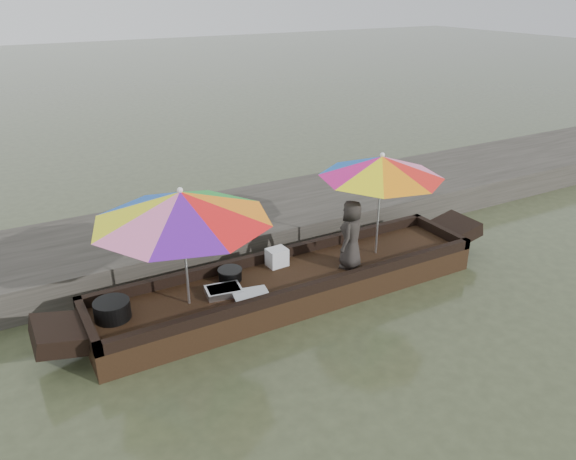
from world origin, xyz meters
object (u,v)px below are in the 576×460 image
boat_hull (291,286)px  tray_crayfish (224,291)px  tray_scallop (251,295)px  cooking_pot (112,310)px  vendor (351,234)px  umbrella_stern (379,205)px  charcoal_grill (230,275)px  supply_bag (277,257)px  umbrella_bow (185,248)px

boat_hull → tray_crayfish: bearing=-179.4°
boat_hull → tray_scallop: (-0.75, -0.25, 0.21)m
cooking_pot → tray_scallop: bearing=-12.6°
vendor → umbrella_stern: umbrella_stern is taller
cooking_pot → umbrella_stern: size_ratio=0.24×
charcoal_grill → vendor: size_ratio=0.31×
supply_bag → umbrella_stern: bearing=-13.6°
umbrella_bow → boat_hull: bearing=0.0°
charcoal_grill → vendor: (1.66, -0.48, 0.43)m
vendor → umbrella_bow: (-2.36, 0.18, 0.27)m
cooking_pot → tray_crayfish: 1.41m
tray_crayfish → vendor: 1.95m
tray_crayfish → tray_scallop: (0.27, -0.24, -0.01)m
cooking_pot → vendor: (3.28, -0.30, 0.39)m
tray_scallop → umbrella_bow: 1.08m
cooking_pot → tray_scallop: (1.67, -0.37, -0.08)m
cooking_pot → supply_bag: 2.40m
boat_hull → charcoal_grill: 0.89m
tray_crayfish → tray_scallop: 0.37m
umbrella_bow → vendor: bearing=-4.3°
boat_hull → umbrella_bow: bearing=180.0°
boat_hull → vendor: (0.86, -0.18, 0.68)m
vendor → cooking_pot: bearing=-44.5°
tray_scallop → boat_hull: bearing=18.7°
tray_crayfish → umbrella_stern: umbrella_stern is taller
boat_hull → umbrella_stern: umbrella_stern is taller
cooking_pot → tray_scallop: size_ratio=0.95×
supply_bag → umbrella_bow: umbrella_bow is taller
boat_hull → supply_bag: bearing=95.3°
vendor → umbrella_stern: size_ratio=0.56×
tray_crayfish → umbrella_stern: 2.59m
tray_scallop → umbrella_bow: (-0.75, 0.25, 0.74)m
boat_hull → cooking_pot: 2.44m
boat_hull → tray_scallop: bearing=-161.3°
tray_crayfish → charcoal_grill: (0.23, 0.31, 0.03)m
tray_scallop → charcoal_grill: 0.56m
boat_hull → supply_bag: (-0.03, 0.36, 0.30)m
tray_crayfish → vendor: (1.89, -0.17, 0.46)m
tray_crayfish → umbrella_bow: size_ratio=0.21×
cooking_pot → tray_crayfish: cooking_pot is taller
umbrella_bow → tray_crayfish: bearing=-1.2°
tray_scallop → supply_bag: bearing=40.6°
tray_scallop → cooking_pot: bearing=167.4°
charcoal_grill → boat_hull: bearing=-20.6°
tray_crayfish → supply_bag: bearing=20.5°
tray_scallop → umbrella_stern: size_ratio=0.26×
supply_bag → umbrella_bow: 1.64m
boat_hull → vendor: size_ratio=5.54×
tray_crayfish → tray_scallop: size_ratio=1.00×
charcoal_grill → supply_bag: 0.77m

